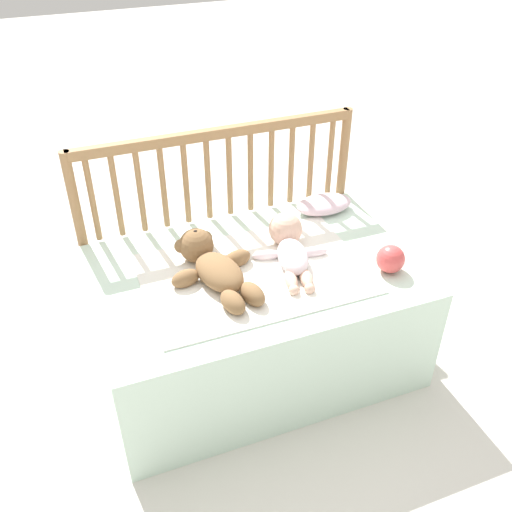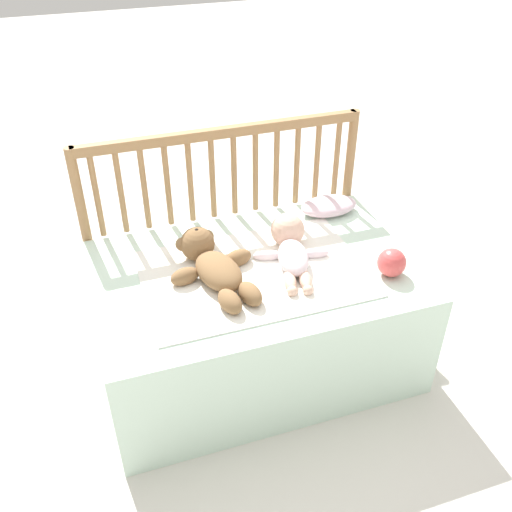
{
  "view_description": "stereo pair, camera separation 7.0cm",
  "coord_description": "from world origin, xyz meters",
  "px_view_note": "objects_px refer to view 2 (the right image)",
  "views": [
    {
      "loc": [
        -0.55,
        -1.43,
        1.57
      ],
      "look_at": [
        0.0,
        -0.01,
        0.48
      ],
      "focal_mm": 40.0,
      "sensor_mm": 36.0,
      "label": 1
    },
    {
      "loc": [
        -0.48,
        -1.45,
        1.57
      ],
      "look_at": [
        0.0,
        -0.01,
        0.48
      ],
      "focal_mm": 40.0,
      "sensor_mm": 36.0,
      "label": 2
    }
  ],
  "objects_px": {
    "baby": "(291,247)",
    "teddy_bear": "(213,264)",
    "small_pillow": "(329,206)",
    "toy_ball": "(392,263)"
  },
  "relations": [
    {
      "from": "small_pillow",
      "to": "toy_ball",
      "type": "height_order",
      "value": "toy_ball"
    },
    {
      "from": "baby",
      "to": "teddy_bear",
      "type": "bearing_deg",
      "value": -177.09
    },
    {
      "from": "small_pillow",
      "to": "teddy_bear",
      "type": "bearing_deg",
      "value": -154.85
    },
    {
      "from": "baby",
      "to": "toy_ball",
      "type": "xyz_separation_m",
      "value": [
        0.28,
        -0.19,
        0.0
      ]
    },
    {
      "from": "teddy_bear",
      "to": "small_pillow",
      "type": "relative_size",
      "value": 1.85
    },
    {
      "from": "baby",
      "to": "toy_ball",
      "type": "distance_m",
      "value": 0.34
    },
    {
      "from": "baby",
      "to": "toy_ball",
      "type": "height_order",
      "value": "baby"
    },
    {
      "from": "teddy_bear",
      "to": "baby",
      "type": "xyz_separation_m",
      "value": [
        0.28,
        0.01,
        -0.0
      ]
    },
    {
      "from": "teddy_bear",
      "to": "toy_ball",
      "type": "relative_size",
      "value": 4.32
    },
    {
      "from": "baby",
      "to": "small_pillow",
      "type": "relative_size",
      "value": 1.64
    }
  ]
}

